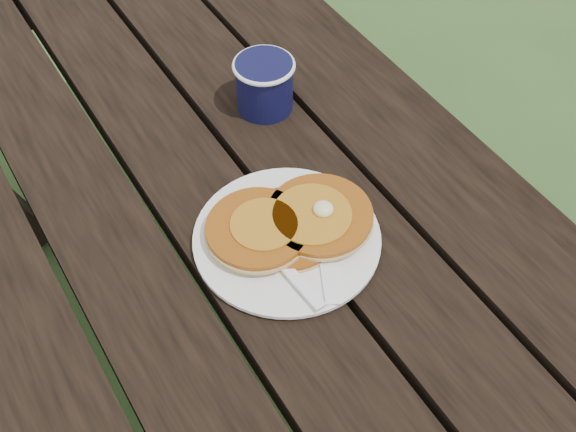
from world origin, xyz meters
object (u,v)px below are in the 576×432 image
pancake_stack (291,223)px  coffee_cup (264,82)px  picnic_table (203,301)px  plate (287,239)px

pancake_stack → coffee_cup: (0.10, 0.25, 0.03)m
picnic_table → plate: size_ratio=7.16×
plate → pancake_stack: size_ratio=1.10×
picnic_table → plate: plate is taller
picnic_table → coffee_cup: 0.47m
picnic_table → coffee_cup: size_ratio=18.29×
picnic_table → coffee_cup: coffee_cup is taller
picnic_table → pancake_stack: size_ratio=7.88×
coffee_cup → picnic_table: bearing=-166.4°
plate → coffee_cup: bearing=65.6°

